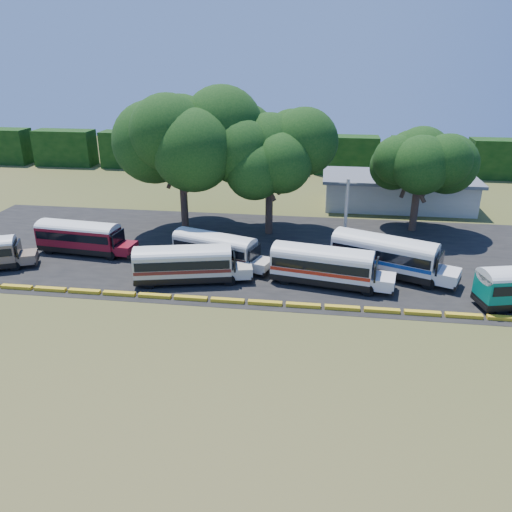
# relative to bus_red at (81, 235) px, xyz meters

# --- Properties ---
(ground) EXTENTS (160.00, 160.00, 0.00)m
(ground) POSITION_rel_bus_red_xyz_m (14.63, -9.33, -1.85)
(ground) COLOR #394C19
(ground) RESTS_ON ground
(asphalt_strip) EXTENTS (64.00, 24.00, 0.02)m
(asphalt_strip) POSITION_rel_bus_red_xyz_m (15.63, 2.67, -1.84)
(asphalt_strip) COLOR black
(asphalt_strip) RESTS_ON ground
(curb) EXTENTS (53.70, 0.45, 0.30)m
(curb) POSITION_rel_bus_red_xyz_m (14.63, -8.33, -1.70)
(curb) COLOR yellow
(curb) RESTS_ON ground
(terminal_building) EXTENTS (19.00, 9.00, 4.00)m
(terminal_building) POSITION_rel_bus_red_xyz_m (32.63, 20.67, 0.18)
(terminal_building) COLOR beige
(terminal_building) RESTS_ON ground
(treeline_backdrop) EXTENTS (130.00, 4.00, 6.00)m
(treeline_backdrop) POSITION_rel_bus_red_xyz_m (14.63, 38.67, 1.15)
(treeline_backdrop) COLOR black
(treeline_backdrop) RESTS_ON ground
(bus_red) EXTENTS (10.02, 3.38, 3.23)m
(bus_red) POSITION_rel_bus_red_xyz_m (0.00, 0.00, 0.00)
(bus_red) COLOR black
(bus_red) RESTS_ON ground
(bus_cream_west) EXTENTS (10.33, 4.69, 3.30)m
(bus_cream_west) POSITION_rel_bus_red_xyz_m (11.91, -5.13, 0.01)
(bus_cream_west) COLOR black
(bus_cream_west) RESTS_ON ground
(bus_cream_east) EXTENTS (9.75, 5.19, 3.12)m
(bus_cream_east) POSITION_rel_bus_red_xyz_m (13.77, -1.17, -0.09)
(bus_cream_east) COLOR black
(bus_cream_east) RESTS_ON ground
(bus_white_red) EXTENTS (10.63, 4.33, 3.40)m
(bus_white_red) POSITION_rel_bus_red_xyz_m (23.66, -3.98, 0.07)
(bus_white_red) COLOR black
(bus_white_red) RESTS_ON ground
(bus_white_blue) EXTENTS (11.19, 6.66, 3.61)m
(bus_white_blue) POSITION_rel_bus_red_xyz_m (29.01, -1.19, 0.19)
(bus_white_blue) COLOR black
(bus_white_blue) RESTS_ON ground
(tree_west) EXTENTS (11.39, 11.39, 14.55)m
(tree_west) POSITION_rel_bus_red_xyz_m (8.20, 8.18, 8.49)
(tree_west) COLOR #38271C
(tree_west) RESTS_ON ground
(tree_center) EXTENTS (9.96, 9.96, 12.83)m
(tree_center) POSITION_rel_bus_red_xyz_m (17.54, 8.39, 7.28)
(tree_center) COLOR #38271C
(tree_center) RESTS_ON ground
(tree_east) EXTENTS (8.45, 8.45, 11.36)m
(tree_east) POSITION_rel_bus_red_xyz_m (33.26, 11.41, 6.35)
(tree_east) COLOR #38271C
(tree_east) RESTS_ON ground
(utility_pole) EXTENTS (1.60, 0.30, 7.58)m
(utility_pole) POSITION_rel_bus_red_xyz_m (25.46, 2.96, 2.05)
(utility_pole) COLOR gray
(utility_pole) RESTS_ON ground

